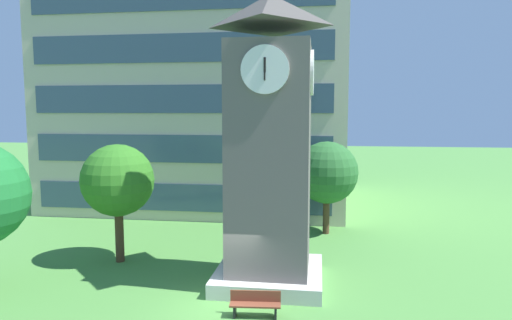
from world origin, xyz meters
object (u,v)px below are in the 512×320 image
tree_streetside (118,181)px  tree_by_building (327,173)px  clock_tower (270,157)px  park_bench (255,304)px

tree_streetside → tree_by_building: bearing=33.0°
clock_tower → park_bench: size_ratio=6.47×
clock_tower → tree_streetside: (-7.43, 1.63, -1.41)m
park_bench → tree_streetside: 9.45m
park_bench → tree_streetside: tree_streetside is taller
clock_tower → tree_by_building: clock_tower is taller
tree_by_building → tree_streetside: tree_streetside is taller
tree_streetside → park_bench: bearing=-33.9°
tree_by_building → tree_streetside: 11.83m
clock_tower → park_bench: clock_tower is taller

